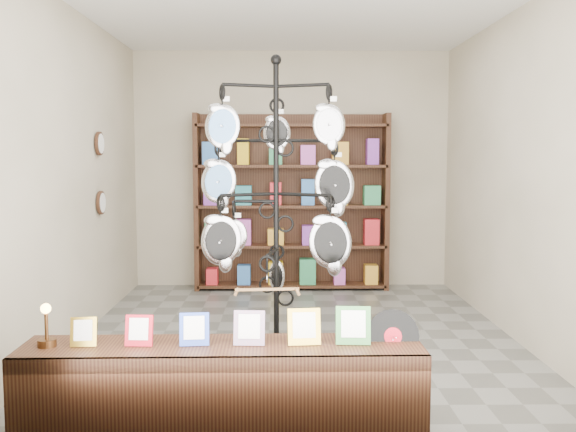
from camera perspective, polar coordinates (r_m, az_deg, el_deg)
name	(u,v)px	position (r m, az deg, el deg)	size (l,w,h in m)	color
ground	(296,339)	(5.98, 0.70, -10.91)	(5.00, 5.00, 0.00)	slate
room_envelope	(296,136)	(5.74, 0.72, 7.11)	(5.00, 5.00, 5.00)	beige
display_tree	(276,195)	(4.74, -1.06, 1.92)	(1.23, 1.02, 2.41)	black
front_shelf	(223,392)	(3.92, -5.84, -15.33)	(2.35, 0.51, 0.83)	black
back_shelving	(292,208)	(8.06, 0.33, 0.76)	(2.42, 0.36, 2.20)	black
wall_clocks	(100,173)	(6.79, -16.34, 3.67)	(0.03, 0.24, 0.84)	black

